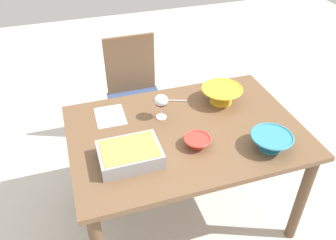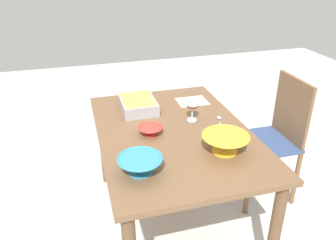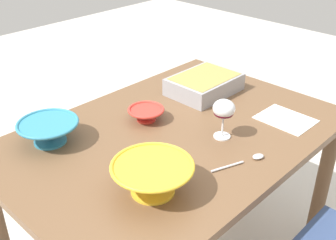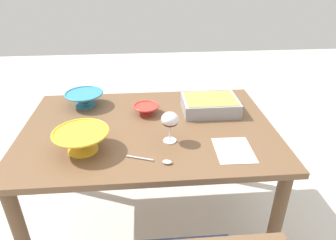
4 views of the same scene
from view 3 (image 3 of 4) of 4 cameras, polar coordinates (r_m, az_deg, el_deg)
The scene contains 8 objects.
dining_table at distance 1.71m, azimuth 0.82°, elevation -4.65°, with size 1.36×0.93×0.75m.
wine_glass at distance 1.58m, azimuth 7.68°, elevation 1.28°, with size 0.09×0.09×0.16m.
casserole_dish at distance 1.97m, azimuth 5.01°, elevation 5.04°, with size 0.32×0.24×0.08m.
mixing_bowl at distance 1.32m, azimuth -2.13°, elevation -7.79°, with size 0.27×0.27×0.11m.
small_bowl at distance 1.73m, azimuth -3.02°, elevation 0.94°, with size 0.15×0.15×0.06m.
serving_bowl at distance 1.63m, azimuth -16.08°, elevation -1.44°, with size 0.23×0.23×0.09m.
serving_spoon at distance 1.51m, azimuth 11.05°, elevation -5.36°, with size 0.21×0.09×0.01m.
napkin at distance 1.81m, azimuth 15.88°, elevation 0.10°, with size 0.18×0.22×0.00m, color white.
Camera 3 is at (1.04, 0.97, 1.60)m, focal length 44.32 mm.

